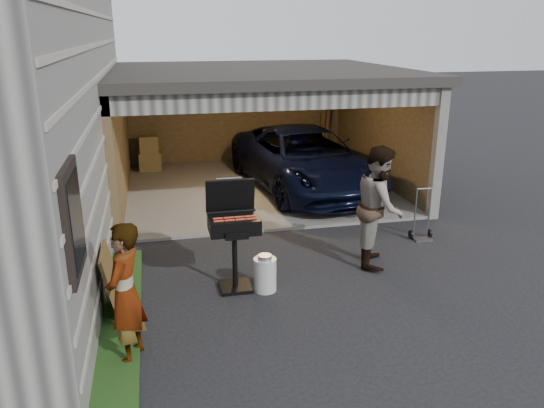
{
  "coord_description": "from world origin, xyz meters",
  "views": [
    {
      "loc": [
        -1.65,
        -5.89,
        3.74
      ],
      "look_at": [
        0.08,
        1.79,
        1.15
      ],
      "focal_mm": 35.0,
      "sensor_mm": 36.0,
      "label": 1
    }
  ],
  "objects": [
    {
      "name": "ground",
      "position": [
        0.0,
        0.0,
        0.0
      ],
      "size": [
        80.0,
        80.0,
        0.0
      ],
      "primitive_type": "plane",
      "color": "black",
      "rests_on": "ground"
    },
    {
      "name": "groundcover_strip",
      "position": [
        -2.25,
        -1.0,
        0.03
      ],
      "size": [
        0.5,
        8.0,
        0.06
      ],
      "primitive_type": "cube",
      "color": "#193814",
      "rests_on": "ground"
    },
    {
      "name": "garage",
      "position": [
        0.76,
        6.79,
        1.87
      ],
      "size": [
        6.8,
        6.3,
        2.9
      ],
      "color": "#605E59",
      "rests_on": "ground"
    },
    {
      "name": "minivan",
      "position": [
        1.84,
        6.08,
        0.73
      ],
      "size": [
        3.02,
        5.48,
        1.45
      ],
      "primitive_type": "imported",
      "rotation": [
        0.0,
        0.0,
        0.12
      ],
      "color": "black",
      "rests_on": "ground"
    },
    {
      "name": "woman",
      "position": [
        -2.1,
        -0.2,
        0.86
      ],
      "size": [
        0.6,
        0.73,
        1.72
      ],
      "primitive_type": "imported",
      "rotation": [
        0.0,
        0.0,
        -1.92
      ],
      "color": "silver",
      "rests_on": "ground"
    },
    {
      "name": "man",
      "position": [
        1.87,
        1.74,
        1.0
      ],
      "size": [
        1.06,
        1.18,
        2.0
      ],
      "primitive_type": "imported",
      "rotation": [
        0.0,
        0.0,
        1.19
      ],
      "color": "#48321C",
      "rests_on": "ground"
    },
    {
      "name": "bbq_grill",
      "position": [
        -0.6,
        1.35,
        0.97
      ],
      "size": [
        0.74,
        0.65,
        1.64
      ],
      "color": "black",
      "rests_on": "ground"
    },
    {
      "name": "propane_tank",
      "position": [
        -0.17,
        1.16,
        0.26
      ],
      "size": [
        0.4,
        0.4,
        0.52
      ],
      "primitive_type": "cylinder",
      "rotation": [
        0.0,
        0.0,
        0.17
      ],
      "color": "silver",
      "rests_on": "ground"
    },
    {
      "name": "plywood_panel",
      "position": [
        -2.34,
        0.96,
        0.47
      ],
      "size": [
        0.24,
        0.85,
        0.94
      ],
      "primitive_type": "cube",
      "rotation": [
        0.0,
        -0.21,
        0.0
      ],
      "color": "#503D1B",
      "rests_on": "ground"
    },
    {
      "name": "hand_truck",
      "position": [
        3.11,
        2.52,
        0.19
      ],
      "size": [
        0.42,
        0.31,
        1.0
      ],
      "rotation": [
        0.0,
        0.0,
        -0.05
      ],
      "color": "gray",
      "rests_on": "ground"
    }
  ]
}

